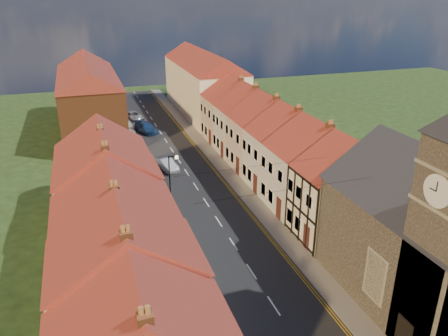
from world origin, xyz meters
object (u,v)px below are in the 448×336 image
at_px(lamppost, 171,183).
at_px(car_distant, 134,116).
at_px(church, 433,226).
at_px(pedestrian_left, 192,246).
at_px(car_mid, 166,164).
at_px(car_far, 146,128).

bearing_deg(lamppost, car_distant, 88.21).
distance_m(church, pedestrian_left, 17.12).
bearing_deg(church, car_distant, 103.33).
bearing_deg(car_mid, church, -83.21).
height_order(lamppost, car_distant, lamppost).
relative_size(church, car_far, 3.15).
xyz_separation_m(lamppost, car_mid, (1.83, 11.67, -2.88)).
distance_m(car_far, car_distant, 7.69).
xyz_separation_m(church, car_mid, (-11.34, 28.35, -5.22)).
height_order(car_mid, car_far, car_far).
relative_size(car_mid, pedestrian_left, 2.15).
distance_m(lamppost, car_distant, 34.52).
bearing_deg(church, pedestrian_left, 142.67).
distance_m(car_distant, pedestrian_left, 41.10).
relative_size(church, car_distant, 3.54).
relative_size(car_far, pedestrian_left, 2.59).
bearing_deg(church, car_far, 104.61).
xyz_separation_m(lamppost, car_far, (1.86, 26.73, -2.84)).
bearing_deg(car_far, car_mid, -108.47).
bearing_deg(car_distant, lamppost, -107.23).
bearing_deg(car_distant, pedestrian_left, -106.78).
bearing_deg(car_far, church, -93.75).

